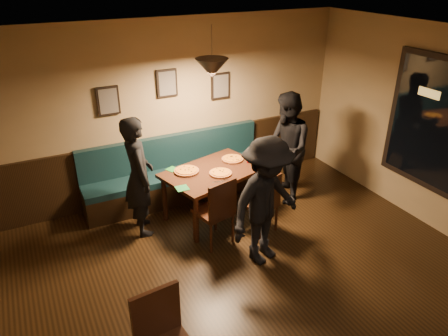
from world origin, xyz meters
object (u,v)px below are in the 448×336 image
(diner_front, at_px, (266,202))
(soda_glass, at_px, (258,167))
(tabasco_bottle, at_px, (248,159))
(diner_right, at_px, (286,148))
(chair_near_left, at_px, (213,210))
(diner_left, at_px, (139,177))
(chair_near_right, at_px, (260,203))
(booth_bench, at_px, (178,170))
(dining_table, at_px, (213,193))

(diner_front, height_order, soda_glass, diner_front)
(tabasco_bottle, bearing_deg, diner_right, -2.54)
(chair_near_left, xyz_separation_m, diner_left, (-0.79, 0.71, 0.36))
(diner_left, relative_size, diner_front, 1.01)
(chair_near_right, xyz_separation_m, diner_left, (-1.48, 0.77, 0.40))
(booth_bench, distance_m, tabasco_bottle, 1.17)
(dining_table, distance_m, tabasco_bottle, 0.72)
(dining_table, distance_m, diner_left, 1.19)
(chair_near_right, relative_size, diner_left, 0.54)
(booth_bench, relative_size, diner_right, 1.70)
(dining_table, bearing_deg, diner_left, 159.59)
(booth_bench, distance_m, dining_table, 0.79)
(chair_near_right, bearing_deg, booth_bench, 97.98)
(diner_left, distance_m, diner_right, 2.33)
(chair_near_left, bearing_deg, soda_glass, 4.02)
(diner_left, height_order, diner_front, diner_left)
(booth_bench, relative_size, chair_near_left, 3.01)
(dining_table, relative_size, soda_glass, 8.84)
(dining_table, distance_m, diner_right, 1.34)
(booth_bench, bearing_deg, soda_glass, -51.86)
(soda_glass, bearing_deg, diner_left, 164.55)
(chair_near_left, bearing_deg, dining_table, 51.46)
(dining_table, relative_size, tabasco_bottle, 12.58)
(chair_near_left, xyz_separation_m, chair_near_right, (0.69, -0.07, -0.04))
(diner_front, height_order, tabasco_bottle, diner_front)
(dining_table, height_order, chair_near_left, chair_near_left)
(chair_near_left, distance_m, tabasco_bottle, 1.10)
(diner_left, bearing_deg, chair_near_left, -127.56)
(diner_left, xyz_separation_m, diner_right, (2.32, -0.14, 0.02))
(diner_right, height_order, soda_glass, diner_right)
(booth_bench, xyz_separation_m, soda_glass, (0.84, -1.07, 0.34))
(diner_right, bearing_deg, diner_left, -74.71)
(chair_near_right, bearing_deg, soda_glass, 45.96)
(chair_near_right, bearing_deg, diner_left, 134.15)
(chair_near_right, relative_size, soda_glass, 5.77)
(chair_near_left, height_order, diner_front, diner_front)
(tabasco_bottle, bearing_deg, booth_bench, 139.72)
(chair_near_right, bearing_deg, tabasco_bottle, 56.95)
(booth_bench, xyz_separation_m, diner_left, (-0.79, -0.62, 0.36))
(chair_near_left, bearing_deg, diner_right, 7.48)
(chair_near_right, height_order, diner_left, diner_left)
(booth_bench, xyz_separation_m, diner_front, (0.42, -1.96, 0.35))
(booth_bench, relative_size, diner_left, 1.74)
(tabasco_bottle, bearing_deg, dining_table, 179.27)
(chair_near_right, relative_size, diner_right, 0.53)
(diner_left, relative_size, diner_right, 0.98)
(chair_near_left, xyz_separation_m, tabasco_bottle, (0.87, 0.60, 0.32))
(chair_near_right, xyz_separation_m, soda_glass, (0.16, 0.32, 0.38))
(dining_table, distance_m, chair_near_left, 0.68)
(chair_near_right, xyz_separation_m, diner_right, (0.85, 0.64, 0.42))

